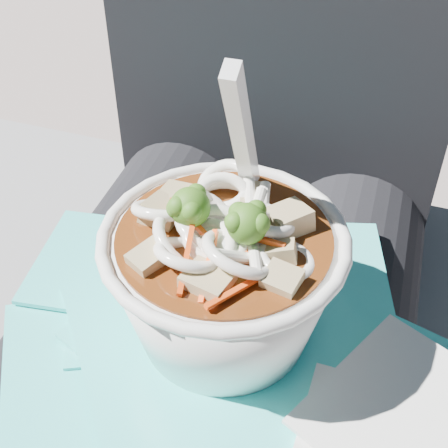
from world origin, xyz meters
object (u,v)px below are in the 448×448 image
(person_body, at_px, (232,280))
(plastic_bag, at_px, (222,328))
(lap, at_px, (202,375))
(udon_bowl, at_px, (223,272))
(stone_ledge, at_px, (242,419))

(person_body, distance_m, plastic_bag, 0.12)
(lap, xyz_separation_m, person_body, (-0.00, 0.09, 0.03))
(person_body, bearing_deg, plastic_bag, -78.13)
(person_body, xyz_separation_m, plastic_bag, (0.02, -0.10, 0.05))
(lap, relative_size, plastic_bag, 1.21)
(person_body, height_order, plastic_bag, person_body)
(person_body, relative_size, udon_bowl, 4.78)
(lap, xyz_separation_m, udon_bowl, (0.02, -0.01, 0.15))
(stone_ledge, distance_m, plastic_bag, 0.41)
(plastic_bag, height_order, udon_bowl, udon_bowl)
(stone_ledge, xyz_separation_m, udon_bowl, (0.02, -0.16, 0.44))
(plastic_bag, xyz_separation_m, udon_bowl, (0.00, -0.00, 0.07))
(plastic_bag, bearing_deg, udon_bowl, -61.88)
(lap, bearing_deg, person_body, 90.00)
(plastic_bag, bearing_deg, person_body, 101.87)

